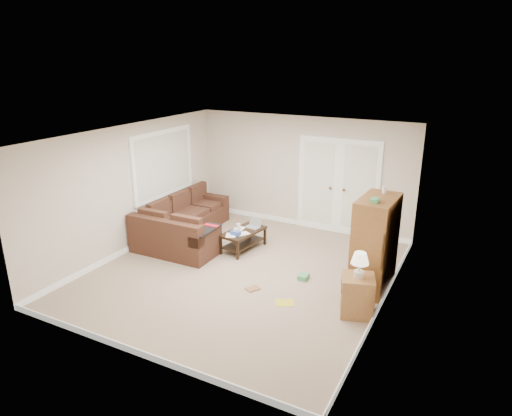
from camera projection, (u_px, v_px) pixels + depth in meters
The scene contains 17 objects.
floor at pixel (243, 272), 8.25m from camera, with size 5.50×5.50×0.00m, color tan.
ceiling at pixel (241, 135), 7.46m from camera, with size 5.00×5.50×0.02m, color white.
wall_left at pixel (131, 188), 8.95m from camera, with size 0.02×5.50×2.50m, color beige.
wall_right at pixel (389, 232), 6.76m from camera, with size 0.02×5.50×2.50m, color beige.
wall_back at pixel (302, 172), 10.17m from camera, with size 5.00×0.02×2.50m, color beige.
wall_front at pixel (132, 270), 5.54m from camera, with size 5.00×0.02×2.50m, color beige.
baseboards at pixel (243, 270), 8.24m from camera, with size 5.00×5.50×0.10m, color white, non-canonical shape.
french_doors at pixel (338, 187), 9.83m from camera, with size 1.80×0.05×2.13m.
window_left at pixel (164, 163), 9.68m from camera, with size 0.05×1.92×1.42m.
sectional_sofa at pixel (183, 226), 9.60m from camera, with size 1.74×2.56×0.79m.
coffee_table at pixel (244, 239), 9.18m from camera, with size 0.64×1.05×0.67m.
tv_armoire at pixel (375, 243), 7.48m from camera, with size 0.59×1.01×1.70m.
side_cabinet at pixel (357, 292), 6.83m from camera, with size 0.60×0.60×1.01m.
space_heater at pixel (369, 236), 9.53m from camera, with size 0.12×0.10×0.30m, color white.
floor_magazine at pixel (284, 303), 7.23m from camera, with size 0.29×0.23×0.01m, color gold.
floor_greenbox at pixel (303, 277), 8.00m from camera, with size 0.16×0.21×0.09m, color #469B5D.
floor_book at pixel (250, 287), 7.73m from camera, with size 0.17×0.23×0.02m, color brown.
Camera 1 is at (3.65, -6.50, 3.73)m, focal length 32.00 mm.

